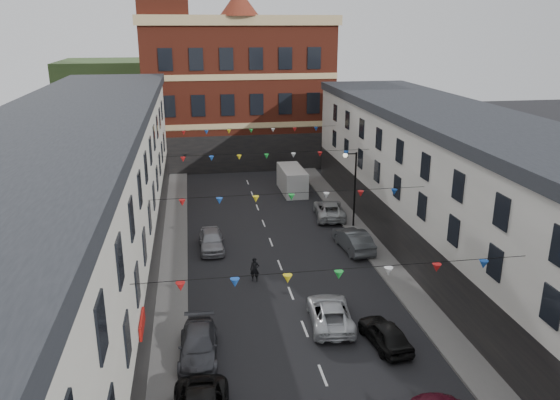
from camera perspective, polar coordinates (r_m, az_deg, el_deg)
ground at (r=29.24m, az=2.59°, el=-13.31°), size 160.00×160.00×0.00m
pavement_left at (r=30.47m, az=-11.31°, el=-12.12°), size 1.80×64.00×0.15m
pavement_right at (r=32.80m, az=13.92°, el=-10.02°), size 1.80×64.00×0.15m
terrace_left at (r=28.01m, az=-22.07°, el=-3.94°), size 8.40×56.00×10.70m
terrace_right at (r=32.34m, az=23.24°, el=-2.17°), size 8.40×56.00×9.70m
civic_building at (r=63.00m, az=-4.53°, el=11.49°), size 20.60×13.30×18.50m
clock_tower at (r=59.47m, az=-11.99°, el=17.35°), size 5.60×5.60×30.00m
distant_hill at (r=87.04m, az=-8.56°, el=11.04°), size 40.00×14.00×10.00m
street_lamp at (r=41.77m, az=7.54°, el=2.15°), size 1.10×0.36×6.00m
car_left_d at (r=27.00m, az=-8.52°, el=-14.80°), size 2.04×4.54×1.29m
car_left_e at (r=38.63m, az=-7.18°, el=-4.18°), size 1.72×4.15×1.41m
car_right_d at (r=28.09m, az=10.93°, el=-13.55°), size 2.00×3.91×1.27m
car_right_e at (r=38.62m, az=7.66°, el=-4.14°), size 2.02×4.67×1.50m
car_right_f at (r=44.78m, az=5.16°, el=-1.00°), size 2.83×5.14×1.36m
moving_car at (r=29.46m, az=5.26°, el=-11.66°), size 2.59×4.83×1.29m
white_van at (r=51.29m, az=1.27°, el=2.10°), size 2.11×5.29×2.33m
pedestrian at (r=33.79m, az=-2.66°, el=-7.27°), size 0.64×0.50×1.56m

